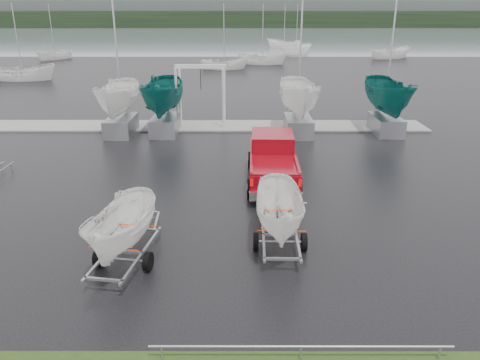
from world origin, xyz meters
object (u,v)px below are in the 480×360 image
at_px(trailer_hitched, 282,176).
at_px(boat_hoist, 201,87).
at_px(trailer_parked, 120,192).
at_px(pickup_truck, 273,158).

height_order(trailer_hitched, boat_hoist, trailer_hitched).
distance_m(trailer_hitched, trailer_parked, 5.06).
xyz_separation_m(pickup_truck, boat_hoist, (-4.10, 10.27, 1.60)).
relative_size(pickup_truck, boat_hoist, 1.51).
bearing_deg(pickup_truck, boat_hoist, 113.24).
bearing_deg(boat_hoist, trailer_hitched, -76.88).
bearing_deg(trailer_hitched, trailer_parked, -165.14).
relative_size(pickup_truck, trailer_parked, 1.37).
distance_m(trailer_parked, boat_hoist, 18.07).
relative_size(pickup_truck, trailer_hitched, 1.32).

